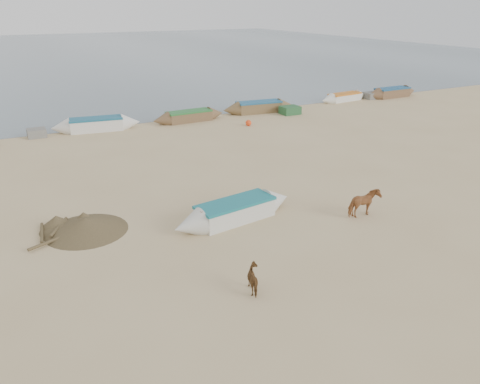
{
  "coord_description": "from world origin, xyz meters",
  "views": [
    {
      "loc": [
        -8.61,
        -12.41,
        8.51
      ],
      "look_at": [
        0.0,
        4.0,
        1.0
      ],
      "focal_mm": 35.0,
      "sensor_mm": 36.0,
      "label": 1
    }
  ],
  "objects_px": {
    "calf_front": "(208,218)",
    "calf_right": "(256,279)",
    "near_canoe": "(235,211)",
    "cow_adult": "(364,203)"
  },
  "relations": [
    {
      "from": "cow_adult",
      "to": "calf_right",
      "type": "height_order",
      "value": "cow_adult"
    },
    {
      "from": "near_canoe",
      "to": "calf_front",
      "type": "bearing_deg",
      "value": -178.28
    },
    {
      "from": "calf_front",
      "to": "calf_right",
      "type": "relative_size",
      "value": 1.16
    },
    {
      "from": "cow_adult",
      "to": "near_canoe",
      "type": "xyz_separation_m",
      "value": [
        -5.02,
        2.21,
        -0.17
      ]
    },
    {
      "from": "cow_adult",
      "to": "calf_front",
      "type": "relative_size",
      "value": 1.49
    },
    {
      "from": "calf_right",
      "to": "near_canoe",
      "type": "relative_size",
      "value": 0.14
    },
    {
      "from": "calf_right",
      "to": "near_canoe",
      "type": "height_order",
      "value": "near_canoe"
    },
    {
      "from": "cow_adult",
      "to": "near_canoe",
      "type": "distance_m",
      "value": 5.48
    },
    {
      "from": "near_canoe",
      "to": "cow_adult",
      "type": "bearing_deg",
      "value": -32.02
    },
    {
      "from": "calf_front",
      "to": "calf_right",
      "type": "xyz_separation_m",
      "value": [
        -0.45,
        -4.69,
        -0.07
      ]
    }
  ]
}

